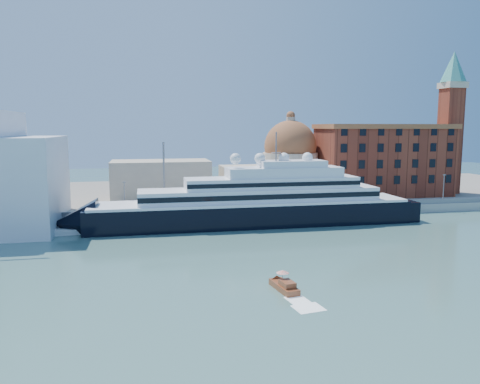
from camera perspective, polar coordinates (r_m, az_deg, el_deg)
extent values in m
plane|color=#335955|center=(95.30, 3.98, -6.84)|extent=(400.00, 400.00, 0.00)
cube|color=gray|center=(127.33, -0.12, -2.50)|extent=(180.00, 10.00, 2.50)
cube|color=slate|center=(167.25, -2.92, -0.10)|extent=(260.00, 72.00, 2.00)
cube|color=slate|center=(122.67, 0.30, -2.02)|extent=(180.00, 0.10, 1.20)
cube|color=black|center=(116.78, 1.43, -2.94)|extent=(80.05, 12.31, 6.67)
cone|color=black|center=(115.02, -19.50, -3.57)|extent=(10.26, 12.31, 12.31)
cube|color=black|center=(131.62, 18.67, -2.22)|extent=(6.16, 11.29, 6.16)
cube|color=white|center=(116.16, 1.43, -1.20)|extent=(77.99, 12.52, 0.62)
cube|color=white|center=(116.36, 2.42, -0.27)|extent=(59.52, 10.26, 3.08)
cube|color=black|center=(111.44, 3.06, -0.64)|extent=(59.52, 0.15, 1.23)
cube|color=white|center=(116.77, 3.89, 1.17)|extent=(43.10, 9.24, 2.67)
cube|color=white|center=(117.36, 5.36, 2.44)|extent=(28.73, 8.21, 2.46)
cube|color=white|center=(117.80, 6.33, 3.45)|extent=(16.42, 7.18, 1.64)
cylinder|color=slate|center=(116.35, 4.42, 5.55)|extent=(0.31, 0.31, 7.18)
sphere|color=white|center=(114.10, -0.56, 4.08)|extent=(2.67, 2.67, 2.67)
sphere|color=white|center=(115.44, 2.45, 4.12)|extent=(2.67, 2.67, 2.67)
sphere|color=white|center=(117.08, 5.38, 4.14)|extent=(2.67, 2.67, 2.67)
sphere|color=white|center=(119.02, 8.22, 4.16)|extent=(2.67, 2.67, 2.67)
cube|color=white|center=(114.20, -19.68, -4.54)|extent=(11.02, 5.31, 1.41)
cube|color=white|center=(114.03, -18.82, -3.93)|extent=(3.85, 2.78, 1.06)
cube|color=maroon|center=(71.75, 5.39, -11.53)|extent=(3.14, 6.75, 1.08)
cube|color=maroon|center=(70.53, 5.79, -11.09)|extent=(2.13, 2.94, 0.87)
cylinder|color=slate|center=(71.78, 5.21, -10.38)|extent=(0.06, 0.06, 1.73)
cone|color=red|center=(71.48, 5.22, -9.64)|extent=(1.95, 1.95, 0.43)
cube|color=brown|center=(160.79, 17.05, 3.55)|extent=(42.00, 18.00, 22.00)
cube|color=brown|center=(160.40, 17.21, 7.64)|extent=(43.00, 19.00, 1.50)
cube|color=brown|center=(173.26, 24.16, 5.65)|extent=(6.00, 6.00, 35.00)
cube|color=beige|center=(173.74, 24.50, 11.75)|extent=(7.00, 7.00, 2.00)
cone|color=teal|center=(174.32, 24.62, 13.71)|extent=(8.40, 8.40, 10.00)
cylinder|color=beige|center=(154.81, 6.10, 2.21)|extent=(18.00, 18.00, 14.00)
sphere|color=brown|center=(154.19, 6.15, 5.54)|extent=(17.00, 17.00, 17.00)
cylinder|color=beige|center=(154.08, 6.20, 8.51)|extent=(3.00, 3.00, 3.00)
cube|color=beige|center=(149.43, 1.20, 1.27)|extent=(18.00, 14.00, 10.00)
cube|color=beige|center=(147.72, -9.63, 1.48)|extent=(30.00, 16.00, 12.00)
cylinder|color=slate|center=(121.15, -13.88, -0.74)|extent=(0.24, 0.24, 8.00)
cube|color=slate|center=(120.62, -13.94, 1.18)|extent=(0.80, 0.30, 0.25)
cylinder|color=slate|center=(123.58, 0.15, -0.35)|extent=(0.24, 0.24, 8.00)
cube|color=slate|center=(123.06, 0.15, 1.54)|extent=(0.80, 0.30, 0.25)
cylinder|color=slate|center=(132.92, 12.92, 0.03)|extent=(0.24, 0.24, 8.00)
cube|color=slate|center=(132.44, 12.97, 1.79)|extent=(0.80, 0.30, 0.25)
cylinder|color=slate|center=(147.86, 23.56, 0.35)|extent=(0.24, 0.24, 8.00)
cube|color=slate|center=(147.43, 23.65, 1.93)|extent=(0.80, 0.30, 0.25)
cylinder|color=slate|center=(122.50, -9.24, 1.83)|extent=(0.50, 0.50, 18.00)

